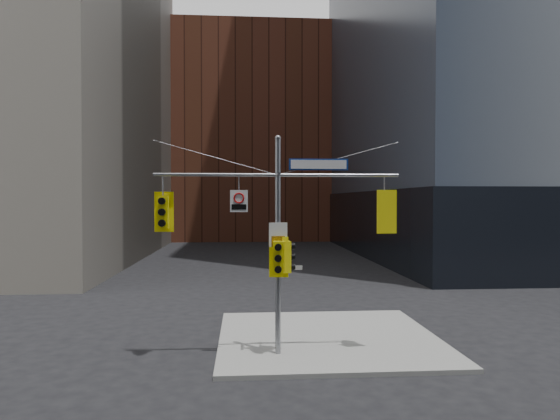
{
  "coord_description": "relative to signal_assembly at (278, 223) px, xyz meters",
  "views": [
    {
      "loc": [
        -1.13,
        -14.22,
        5.16
      ],
      "look_at": [
        0.07,
        2.0,
        4.86
      ],
      "focal_mm": 32.0,
      "sensor_mm": 36.0,
      "label": 1
    }
  ],
  "objects": [
    {
      "name": "regulatory_sign_pole",
      "position": [
        0.0,
        -0.11,
        -0.38
      ],
      "size": [
        0.6,
        0.09,
        0.79
      ],
      "rotation": [
        0.0,
        0.0,
        0.09
      ],
      "color": "silver",
      "rests_on": "ground"
    },
    {
      "name": "traffic_light_east_arm",
      "position": [
        3.54,
        0.0,
        0.38
      ],
      "size": [
        0.68,
        0.59,
        1.43
      ],
      "rotation": [
        0.0,
        0.0,
        3.29
      ],
      "color": "#FFEE0D",
      "rests_on": "ground"
    },
    {
      "name": "street_blade_ew",
      "position": [
        0.45,
        0.01,
        -1.45
      ],
      "size": [
        0.71,
        0.1,
        0.14
      ],
      "rotation": [
        0.0,
        0.0,
        -0.1
      ],
      "color": "silver",
      "rests_on": "ground"
    },
    {
      "name": "traffic_light_west_arm",
      "position": [
        -3.7,
        0.01,
        0.38
      ],
      "size": [
        0.62,
        0.49,
        1.3
      ],
      "rotation": [
        0.0,
        0.0,
        -0.03
      ],
      "color": "#FFEE0D",
      "rests_on": "ground"
    },
    {
      "name": "sidewalk_corner",
      "position": [
        2.0,
        2.01,
        -4.34
      ],
      "size": [
        8.0,
        8.0,
        0.15
      ],
      "primitive_type": "cube",
      "color": "gray",
      "rests_on": "ground"
    },
    {
      "name": "traffic_light_pole_front",
      "position": [
        0.0,
        -0.27,
        -1.09
      ],
      "size": [
        0.63,
        0.53,
        1.31
      ],
      "rotation": [
        0.0,
        0.0,
        -0.12
      ],
      "color": "#FFEE0D",
      "rests_on": "ground"
    },
    {
      "name": "signal_assembly",
      "position": [
        0.0,
        0.0,
        0.0
      ],
      "size": [
        8.0,
        0.8,
        7.3
      ],
      "color": "gray",
      "rests_on": "ground"
    },
    {
      "name": "ground",
      "position": [
        0.0,
        -1.99,
        -4.42
      ],
      "size": [
        160.0,
        160.0,
        0.0
      ],
      "primitive_type": "plane",
      "color": "black",
      "rests_on": "ground"
    },
    {
      "name": "street_sign_blade",
      "position": [
        1.34,
        0.0,
        1.93
      ],
      "size": [
        1.95,
        0.07,
        0.38
      ],
      "rotation": [
        0.0,
        0.0,
        -0.01
      ],
      "color": "navy",
      "rests_on": "ground"
    },
    {
      "name": "traffic_light_pole_side",
      "position": [
        0.32,
        0.02,
        -1.09
      ],
      "size": [
        0.44,
        0.38,
        1.04
      ],
      "rotation": [
        0.0,
        0.0,
        1.77
      ],
      "color": "#FFEE0D",
      "rests_on": "ground"
    },
    {
      "name": "regulatory_sign_arm",
      "position": [
        -1.27,
        -0.02,
        0.76
      ],
      "size": [
        0.57,
        0.09,
        0.71
      ],
      "rotation": [
        0.0,
        0.0,
        -0.06
      ],
      "color": "silver",
      "rests_on": "ground"
    },
    {
      "name": "podium_ne",
      "position": [
        28.0,
        30.01,
        -1.42
      ],
      "size": [
        36.4,
        36.4,
        6.0
      ],
      "primitive_type": "cube",
      "color": "black",
      "rests_on": "ground"
    },
    {
      "name": "brick_midrise",
      "position": [
        0.0,
        56.01,
        9.58
      ],
      "size": [
        26.0,
        20.0,
        28.0
      ],
      "primitive_type": "cube",
      "color": "brown",
      "rests_on": "ground"
    },
    {
      "name": "street_blade_ns",
      "position": [
        0.0,
        0.46,
        -1.6
      ],
      "size": [
        0.09,
        0.8,
        0.16
      ],
      "rotation": [
        0.0,
        0.0,
        -0.08
      ],
      "color": "#145926",
      "rests_on": "ground"
    }
  ]
}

